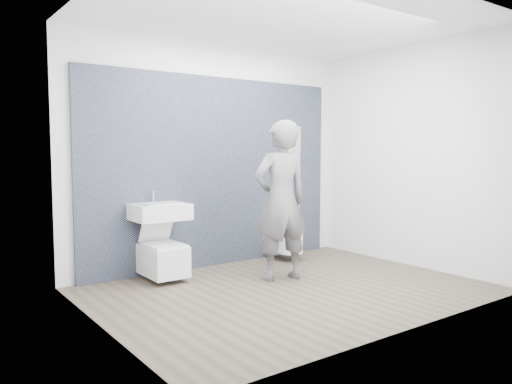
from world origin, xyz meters
TOP-DOWN VIEW (x-y plane):
  - ground at (0.00, 0.00)m, footprint 4.00×4.00m
  - room_shell at (0.00, 0.00)m, footprint 4.00×4.00m
  - tile_wall at (0.00, 1.47)m, footprint 3.60×0.06m
  - washbasin at (-0.91, 1.21)m, footprint 0.62×0.46m
  - toilet_square at (-0.91, 1.15)m, footprint 0.41×0.59m
  - toilet_rounded at (0.90, 1.16)m, footprint 0.33×0.56m
  - info_placard at (1.23, 1.43)m, footprint 0.29×0.03m
  - visitor at (0.20, 0.39)m, footprint 0.73×0.55m

SIDE VIEW (x-z plane):
  - ground at x=0.00m, z-range 0.00..0.00m
  - tile_wall at x=0.00m, z-range -1.20..1.20m
  - info_placard at x=1.23m, z-range -0.20..0.20m
  - toilet_square at x=-0.91m, z-range -0.12..0.63m
  - toilet_rounded at x=0.90m, z-range 0.11..0.41m
  - washbasin at x=-0.91m, z-range 0.55..1.01m
  - visitor at x=0.20m, z-range 0.00..1.81m
  - room_shell at x=0.00m, z-range -0.26..3.74m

